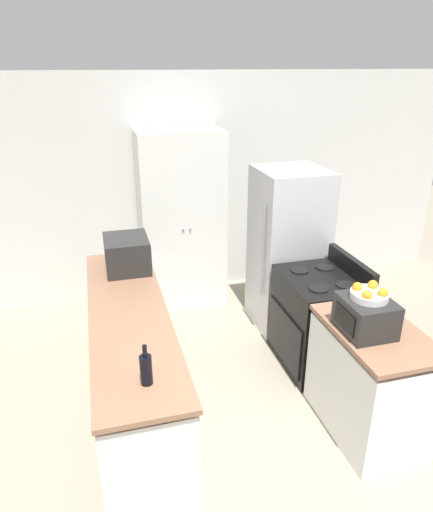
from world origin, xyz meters
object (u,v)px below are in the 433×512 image
(stove, at_px, (317,320))
(wine_bottle, at_px, (146,369))
(toaster_oven, at_px, (366,316))
(fruit_bowl, at_px, (370,294))
(microwave, at_px, (127,254))
(refrigerator, at_px, (287,250))
(pantry_cabinet, at_px, (182,220))

(stove, relative_size, wine_bottle, 3.94)
(stove, bearing_deg, wine_bottle, -148.33)
(toaster_oven, relative_size, fruit_bowl, 1.40)
(microwave, relative_size, fruit_bowl, 1.73)
(refrigerator, distance_m, microwave, 1.69)
(microwave, relative_size, wine_bottle, 1.71)
(stove, distance_m, toaster_oven, 1.05)
(stove, relative_size, refrigerator, 0.62)
(refrigerator, relative_size, wine_bottle, 6.39)
(toaster_oven, distance_m, fruit_bowl, 0.17)
(pantry_cabinet, height_order, stove, pantry_cabinet)
(refrigerator, height_order, microwave, refrigerator)
(microwave, xyz_separation_m, toaster_oven, (1.53, -1.53, -0.03))
(wine_bottle, bearing_deg, fruit_bowl, 6.58)
(wine_bottle, height_order, fruit_bowl, fruit_bowl)
(microwave, bearing_deg, refrigerator, 4.79)
(microwave, distance_m, fruit_bowl, 2.17)
(pantry_cabinet, bearing_deg, wine_bottle, -105.71)
(refrigerator, bearing_deg, microwave, -175.21)
(pantry_cabinet, bearing_deg, microwave, -126.76)
(refrigerator, relative_size, fruit_bowl, 6.46)
(stove, xyz_separation_m, refrigerator, (0.02, 0.79, 0.40))
(refrigerator, relative_size, toaster_oven, 4.60)
(stove, bearing_deg, refrigerator, 88.88)
(refrigerator, relative_size, microwave, 3.73)
(pantry_cabinet, distance_m, stove, 1.93)
(wine_bottle, xyz_separation_m, fruit_bowl, (1.59, 0.18, 0.19))
(microwave, relative_size, toaster_oven, 1.23)
(pantry_cabinet, distance_m, fruit_bowl, 2.60)
(pantry_cabinet, height_order, wine_bottle, pantry_cabinet)
(stove, height_order, microwave, microwave)
(wine_bottle, height_order, toaster_oven, wine_bottle)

